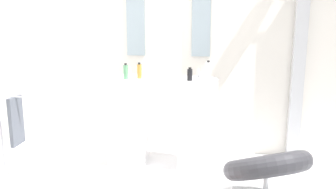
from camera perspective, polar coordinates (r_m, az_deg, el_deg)
name	(u,v)px	position (r m, az deg, el deg)	size (l,w,h in m)	color
rear_partition	(169,48)	(4.54, 0.14, 7.29)	(4.80, 0.10, 2.60)	silver
pedestal_sink_left	(128,119)	(4.25, -6.20, -3.74)	(0.44, 0.44, 1.11)	white
pedestal_sink_right	(197,121)	(4.12, 4.55, -4.19)	(0.44, 0.44, 1.11)	white
vanity_mirror_left	(136,25)	(4.53, -5.04, 10.80)	(0.22, 0.03, 0.74)	#8C9EA8
vanity_mirror_right	(201,25)	(4.42, 5.20, 10.76)	(0.22, 0.03, 0.74)	#8C9EA8
shower_column	(297,69)	(4.48, 19.43, 3.70)	(0.49, 0.24, 2.05)	#B7BABF
lounge_chair	(267,171)	(3.40, 15.12, -11.40)	(1.06, 1.06, 0.65)	#B7BABF
towel_rack	(14,123)	(4.02, -22.90, -4.08)	(0.37, 0.22, 0.95)	#B7BABF
soap_bottle_green	(126,72)	(4.00, -6.61, 3.52)	(0.05, 0.05, 0.17)	#59996B
soap_bottle_black	(190,75)	(3.90, 3.42, 3.12)	(0.06, 0.06, 0.14)	black
soap_bottle_amber	(139,71)	(4.05, -4.48, 3.66)	(0.05, 0.05, 0.17)	#C68C38
soap_bottle_white	(208,70)	(4.06, 6.27, 3.80)	(0.06, 0.06, 0.20)	white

